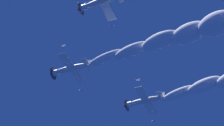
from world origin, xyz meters
The scene contains 3 objects.
airplane_lead centered at (0.30, -4.94, 62.41)m, with size 7.35×6.99×3.35m.
airplane_left_wingman centered at (4.42, 6.46, 62.90)m, with size 7.48×6.96×2.76m.
airplane_right_wingman centered at (-12.36, -1.29, 62.04)m, with size 7.43×6.98×3.11m.
Camera 1 is at (22.04, 27.88, 1.80)m, focal length 73.94 mm.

